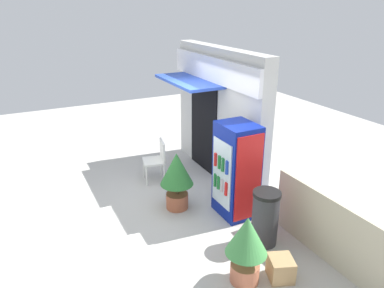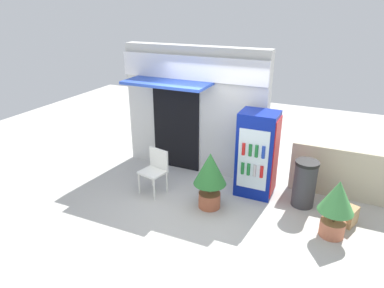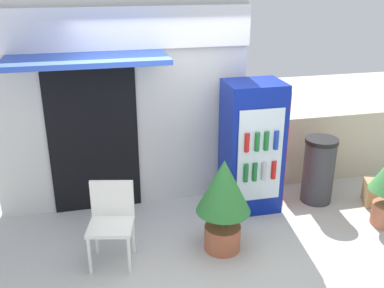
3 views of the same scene
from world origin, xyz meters
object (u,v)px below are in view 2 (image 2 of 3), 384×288
(trash_bin, at_px, (305,184))
(cardboard_box, at_px, (345,215))
(drink_cooler, at_px, (257,154))
(potted_plant_curbside, at_px, (337,203))
(plastic_chair, at_px, (155,168))
(potted_plant_near_shop, at_px, (210,174))

(trash_bin, xyz_separation_m, cardboard_box, (0.77, -0.29, -0.30))
(drink_cooler, distance_m, potted_plant_curbside, 1.78)
(plastic_chair, relative_size, potted_plant_near_shop, 0.81)
(plastic_chair, distance_m, potted_plant_near_shop, 1.25)
(trash_bin, distance_m, cardboard_box, 0.88)
(drink_cooler, bearing_deg, cardboard_box, -11.63)
(potted_plant_near_shop, bearing_deg, drink_cooler, 53.18)
(plastic_chair, xyz_separation_m, cardboard_box, (3.62, 0.41, -0.37))
(potted_plant_near_shop, relative_size, cardboard_box, 3.20)
(plastic_chair, xyz_separation_m, potted_plant_near_shop, (1.23, -0.10, 0.16))
(plastic_chair, height_order, potted_plant_curbside, potted_plant_curbside)
(plastic_chair, distance_m, trash_bin, 2.93)
(trash_bin, bearing_deg, potted_plant_near_shop, -153.52)
(potted_plant_near_shop, xyz_separation_m, cardboard_box, (2.38, 0.51, -0.53))
(plastic_chair, height_order, potted_plant_near_shop, potted_plant_near_shop)
(cardboard_box, bearing_deg, potted_plant_near_shop, -167.89)
(potted_plant_near_shop, xyz_separation_m, potted_plant_curbside, (2.20, 0.03, -0.06))
(drink_cooler, height_order, potted_plant_near_shop, drink_cooler)
(drink_cooler, distance_m, cardboard_box, 1.90)
(plastic_chair, relative_size, cardboard_box, 2.59)
(plastic_chair, bearing_deg, trash_bin, 13.83)
(drink_cooler, height_order, plastic_chair, drink_cooler)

